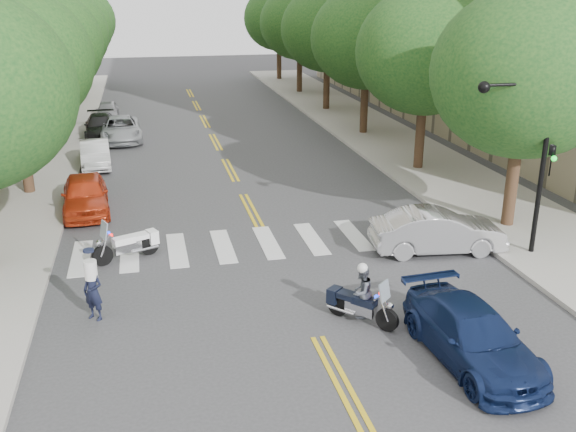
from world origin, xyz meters
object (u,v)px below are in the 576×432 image
object	(u,v)px
convertible	(437,231)
sedan_blue	(472,335)
officer_standing	(93,291)
motorcycle_police	(360,296)
motorcycle_parked	(132,244)

from	to	relation	value
convertible	sedan_blue	xyz separation A→B (m)	(-2.08, -6.28, -0.06)
sedan_blue	officer_standing	bearing A→B (deg)	151.73
officer_standing	convertible	world-z (taller)	officer_standing
officer_standing	convertible	distance (m)	11.04
motorcycle_police	officer_standing	bearing A→B (deg)	-55.23
officer_standing	convertible	xyz separation A→B (m)	(10.80, 2.26, -0.08)
motorcycle_police	sedan_blue	bearing A→B (deg)	88.75
motorcycle_parked	convertible	distance (m)	10.00
motorcycle_police	sedan_blue	xyz separation A→B (m)	(1.96, -2.34, -0.10)
motorcycle_police	convertible	size ratio (longest dim) A/B	0.39
motorcycle_police	sedan_blue	world-z (taller)	motorcycle_police
motorcycle_parked	sedan_blue	distance (m)	11.11
officer_standing	motorcycle_parked	bearing A→B (deg)	114.95
motorcycle_police	convertible	world-z (taller)	motorcycle_police
motorcycle_parked	officer_standing	xyz separation A→B (m)	(-0.94, -3.90, 0.30)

